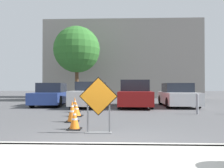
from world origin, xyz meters
The scene contains 14 objects.
ground_plane centered at (0.00, 10.00, 0.00)m, with size 96.00×96.00×0.00m, color #4C4C4F.
curb_lip centered at (0.00, 0.00, 0.07)m, with size 23.01×0.20×0.14m.
road_closed_sign centered at (-0.36, 1.55, 0.82)m, with size 1.01×0.20×1.46m.
traffic_cone_nearest centered at (-1.09, 2.05, 0.28)m, with size 0.38×0.38×0.58m.
traffic_cone_second centered at (-1.44, 3.34, 0.36)m, with size 0.43×0.43×0.74m.
traffic_cone_third centered at (-1.60, 4.79, 0.29)m, with size 0.54×0.54×0.60m.
traffic_cone_fourth centered at (-1.94, 6.20, 0.34)m, with size 0.48×0.48×0.71m.
parked_car_nearest centered at (-4.20, 9.86, 0.67)m, with size 1.96×4.31×1.44m.
parked_car_second centered at (-1.55, 9.19, 0.70)m, with size 2.00×4.57×1.50m.
parked_car_third centered at (1.11, 9.17, 0.73)m, with size 2.08×4.60×1.61m.
parked_car_fourth centered at (3.76, 9.53, 0.66)m, with size 1.94×4.29×1.43m.
bollard_nearest centered at (3.61, 5.64, 0.48)m, with size 0.12×0.12×0.91m.
building_facade_backdrop centered at (0.49, 21.04, 4.17)m, with size 16.85×5.00×8.34m.
street_tree_behind_lot centered at (-3.62, 15.19, 4.51)m, with size 4.12×4.12×6.58m.
Camera 1 is at (0.19, -4.09, 1.21)m, focal length 35.00 mm.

